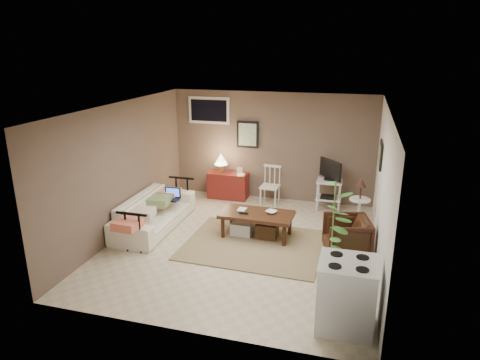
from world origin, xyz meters
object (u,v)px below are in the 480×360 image
(tv_stand, at_px, (329,184))
(red_console, at_px, (227,183))
(coffee_table, at_px, (256,223))
(potted_plant, at_px, (333,228))
(sofa, at_px, (154,207))
(armchair, at_px, (347,235))
(spindle_chair, at_px, (270,187))
(side_table, at_px, (360,198))
(stove, at_px, (346,295))

(tv_stand, bearing_deg, red_console, 176.41)
(coffee_table, distance_m, potted_plant, 1.88)
(sofa, relative_size, armchair, 2.93)
(coffee_table, bearing_deg, armchair, -9.92)
(spindle_chair, xyz_separation_m, side_table, (1.89, -0.89, 0.23))
(sofa, xyz_separation_m, potted_plant, (3.37, -1.01, 0.41))
(red_console, bearing_deg, armchair, -38.15)
(tv_stand, distance_m, side_table, 1.08)
(potted_plant, bearing_deg, stove, -76.84)
(spindle_chair, distance_m, tv_stand, 1.27)
(sofa, xyz_separation_m, stove, (3.64, -2.14, 0.04))
(sofa, distance_m, armchair, 3.57)
(side_table, height_order, armchair, side_table)
(side_table, bearing_deg, red_console, 160.63)
(sofa, bearing_deg, coffee_table, -86.78)
(side_table, xyz_separation_m, stove, (-0.11, -3.09, -0.18))
(spindle_chair, relative_size, tv_stand, 0.78)
(spindle_chair, height_order, tv_stand, tv_stand)
(sofa, relative_size, red_console, 2.05)
(red_console, bearing_deg, tv_stand, -3.59)
(spindle_chair, distance_m, side_table, 2.10)
(coffee_table, xyz_separation_m, stove, (1.67, -2.25, 0.18))
(red_console, xyz_separation_m, potted_plant, (2.53, -2.98, 0.47))
(coffee_table, distance_m, spindle_chair, 1.74)
(potted_plant, relative_size, stove, 1.71)
(armchair, relative_size, stove, 0.80)
(coffee_table, distance_m, red_console, 2.18)
(red_console, relative_size, side_table, 1.01)
(side_table, bearing_deg, armchair, -99.07)
(red_console, height_order, armchair, red_console)
(sofa, bearing_deg, side_table, -75.77)
(armchair, relative_size, potted_plant, 0.47)
(stove, bearing_deg, sofa, 149.53)
(sofa, bearing_deg, potted_plant, -106.65)
(sofa, relative_size, tv_stand, 1.94)
(spindle_chair, height_order, side_table, side_table)
(tv_stand, distance_m, armchair, 2.06)
(side_table, bearing_deg, spindle_chair, 154.70)
(tv_stand, relative_size, side_table, 1.07)
(red_console, xyz_separation_m, tv_stand, (2.28, -0.14, 0.22))
(spindle_chair, distance_m, stove, 4.36)
(coffee_table, relative_size, potted_plant, 0.85)
(sofa, bearing_deg, stove, -120.47)
(sofa, xyz_separation_m, armchair, (3.57, -0.17, -0.05))
(armchair, height_order, potted_plant, potted_plant)
(potted_plant, bearing_deg, tv_stand, 95.05)
(armchair, bearing_deg, potted_plant, -26.71)
(red_console, distance_m, stove, 4.97)
(spindle_chair, distance_m, armchair, 2.64)
(tv_stand, height_order, potted_plant, potted_plant)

